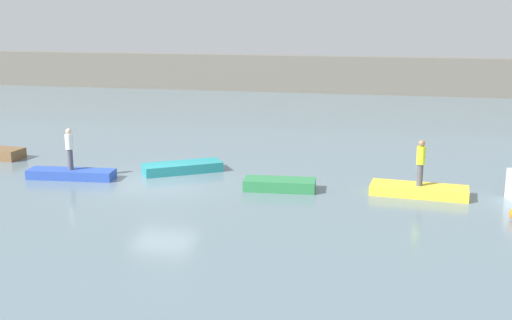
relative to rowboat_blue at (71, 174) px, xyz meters
name	(u,v)px	position (x,y,z in m)	size (l,w,h in m)	color
ground_plane	(162,184)	(3.90, 0.02, -0.19)	(120.00, 120.00, 0.00)	slate
embankment_wall	(284,74)	(3.90, 29.61, 1.31)	(80.00, 1.20, 3.00)	#666056
rowboat_blue	(71,174)	(0.00, 0.00, 0.00)	(3.56, 0.91, 0.38)	#2B4CAD
rowboat_teal	(182,167)	(4.13, 1.95, 0.01)	(3.31, 1.13, 0.41)	teal
rowboat_green	(280,185)	(8.66, 0.09, 0.02)	(2.73, 1.05, 0.43)	#2D7F47
rowboat_yellow	(419,190)	(13.88, 0.44, 0.00)	(3.57, 1.21, 0.38)	gold
person_white_shirt	(70,147)	(0.00, 0.00, 1.14)	(0.32, 0.32, 1.71)	#4C4C56
person_hiviz_shirt	(421,160)	(13.88, 0.44, 1.16)	(0.32, 0.32, 1.74)	#4C4C56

